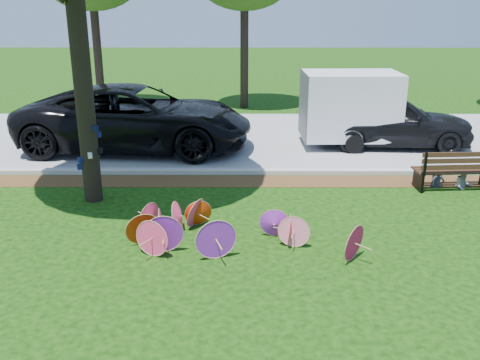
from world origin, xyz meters
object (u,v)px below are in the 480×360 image
at_px(parasol_pile, 210,228).
at_px(park_bench, 453,169).
at_px(person_left, 439,168).
at_px(person_right, 465,168).
at_px(black_van, 136,118).
at_px(cargo_trailer, 350,105).
at_px(dark_pickup, 391,120).

height_order(parasol_pile, park_bench, park_bench).
bearing_deg(person_left, person_right, -0.82).
relative_size(parasol_pile, black_van, 0.64).
bearing_deg(black_van, cargo_trailer, -82.41).
distance_m(dark_pickup, person_left, 4.18).
bearing_deg(dark_pickup, black_van, 95.95).
height_order(cargo_trailer, park_bench, cargo_trailer).
height_order(dark_pickup, person_left, dark_pickup).
bearing_deg(cargo_trailer, black_van, -177.55).
bearing_deg(person_right, dark_pickup, 95.80).
relative_size(black_van, park_bench, 3.66).
bearing_deg(parasol_pile, black_van, 111.32).
xyz_separation_m(cargo_trailer, park_bench, (1.93, -4.27, -0.85)).
relative_size(cargo_trailer, park_bench, 1.51).
xyz_separation_m(park_bench, person_left, (-0.35, 0.05, -0.01)).
xyz_separation_m(dark_pickup, cargo_trailer, (-1.38, 0.06, 0.49)).
height_order(dark_pickup, cargo_trailer, cargo_trailer).
xyz_separation_m(parasol_pile, cargo_trailer, (4.25, 7.68, 1.03)).
height_order(black_van, cargo_trailer, cargo_trailer).
bearing_deg(cargo_trailer, person_left, -70.61).
bearing_deg(person_right, cargo_trailer, 111.94).
relative_size(dark_pickup, person_left, 4.98).
distance_m(dark_pickup, person_right, 4.27).
height_order(cargo_trailer, person_left, cargo_trailer).
distance_m(parasol_pile, person_left, 6.78).
bearing_deg(parasol_pile, person_right, 27.90).
bearing_deg(cargo_trailer, park_bench, -66.81).
relative_size(parasol_pile, park_bench, 2.34).
bearing_deg(dark_pickup, person_left, -173.86).
distance_m(park_bench, person_right, 0.35).
relative_size(parasol_pile, person_left, 4.56).
bearing_deg(person_left, parasol_pile, -150.15).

